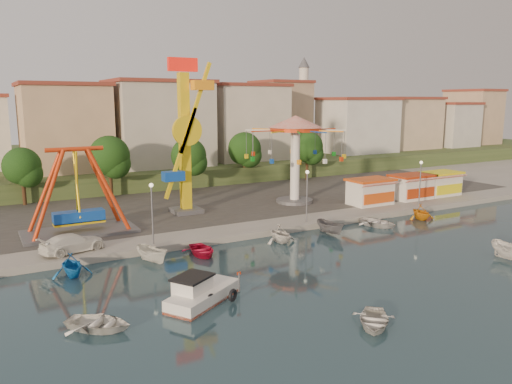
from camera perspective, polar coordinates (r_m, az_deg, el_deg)
ground at (r=36.43m, az=7.33°, el=-10.05°), size 200.00×200.00×0.00m
quay_deck at (r=92.39m, az=-16.38°, el=2.24°), size 200.00×100.00×0.60m
asphalt_pad at (r=62.00m, az=-9.50°, el=-1.00°), size 90.00×28.00×0.01m
hill_terrace at (r=97.08m, az=-17.10°, el=3.29°), size 200.00×60.00×3.00m
pirate_ship_ride at (r=48.35m, az=-19.74°, el=-0.09°), size 10.00×5.00×8.00m
kamikaze_tower at (r=53.91m, az=-7.88°, el=5.92°), size 4.45×3.10×16.50m
wave_swinger at (r=59.33m, az=4.52°, el=6.01°), size 11.60×11.60×10.40m
booth_left at (r=60.36m, az=12.93°, el=0.08°), size 5.40×3.78×3.08m
booth_mid at (r=65.10m, az=17.36°, el=0.60°), size 5.40×3.78×3.08m
booth_right at (r=68.89m, az=20.28°, el=0.94°), size 5.40×3.78×3.08m
lamp_post_1 at (r=43.21m, az=-11.76°, el=-2.64°), size 0.14×0.14×5.00m
lamp_post_2 at (r=50.29m, az=5.84°, el=-0.65°), size 0.14×0.14×5.00m
lamp_post_3 at (r=60.86m, az=18.22°, el=0.80°), size 0.14×0.14×5.00m
tree_1 at (r=64.04m, az=-25.19°, el=2.68°), size 4.35×4.35×6.80m
tree_2 at (r=65.04m, az=-16.40°, el=3.99°), size 5.02×5.02×7.85m
tree_3 at (r=66.70m, az=-7.69°, el=4.15°), size 4.68×4.68×7.32m
tree_4 at (r=73.60m, az=-1.32°, el=4.96°), size 4.86×4.86×7.60m
tree_5 at (r=77.33m, az=5.89°, el=5.14°), size 4.83×4.83×7.54m
building_2 at (r=80.23m, az=-20.72°, el=6.80°), size 11.95×9.28×11.23m
building_3 at (r=80.57m, az=-10.54°, el=6.58°), size 12.59×10.50×9.20m
building_4 at (r=88.94m, az=-2.99°, el=7.09°), size 10.75×9.23×9.24m
building_5 at (r=94.03m, az=4.85°, el=7.84°), size 12.77×10.96×11.21m
building_6 at (r=99.94m, az=11.01°, el=8.17°), size 8.23×8.98×12.36m
building_7 at (r=111.61m, az=14.01°, el=7.33°), size 11.59×10.93×8.76m
building_8 at (r=117.29m, az=21.25°, el=8.01°), size 12.84×9.28×12.58m
building_9 at (r=129.70m, az=24.08°, el=7.22°), size 12.95×9.17×9.21m
minaret at (r=99.02m, az=5.43°, el=10.24°), size 2.80×2.80×18.00m
cabin_motorboat at (r=32.58m, az=-6.29°, el=-11.55°), size 5.88×4.76×1.97m
rowboat_a at (r=30.20m, az=-17.54°, el=-14.09°), size 4.65×4.58×0.79m
rowboat_b at (r=30.05m, az=13.30°, el=-14.07°), size 4.20×4.25×0.72m
van at (r=43.17m, az=-20.23°, el=-5.48°), size 5.57×3.53×1.50m
moored_boat_1 at (r=39.20m, az=-20.34°, el=-7.81°), size 2.94×3.37×1.72m
moored_boat_2 at (r=40.55m, az=-11.76°, el=-7.02°), size 2.34×3.84×1.39m
moored_boat_3 at (r=42.04m, az=-6.22°, el=-6.66°), size 3.03×4.03×0.79m
moored_boat_4 at (r=45.39m, az=2.79°, el=-4.73°), size 2.92×3.35×1.70m
moored_boat_5 at (r=48.64m, az=8.50°, el=-4.01°), size 1.55×3.61×1.36m
moored_boat_6 at (r=52.61m, az=13.77°, el=-3.40°), size 3.76×4.61×0.84m
moored_boat_7 at (r=56.87m, az=18.34°, el=-2.17°), size 3.47×3.78×1.67m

